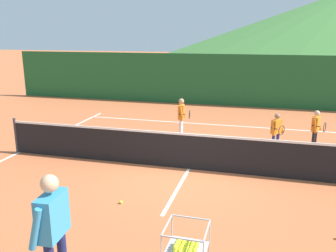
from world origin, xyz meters
The scene contains 13 objects.
ground_plane centered at (0.00, 0.00, 0.00)m, with size 120.00×120.00×0.00m, color #BC6038.
line_baseline_far centered at (0.00, 4.85, 0.00)m, with size 10.42×0.08×0.01m, color white.
line_sideline_west centered at (-5.21, 0.00, 0.00)m, with size 0.08×11.15×0.01m, color white.
line_service_center centered at (0.00, 0.00, 0.00)m, with size 0.08×5.16×0.01m, color white.
tennis_net centered at (0.00, 0.00, 0.50)m, with size 10.62×0.08×1.05m.
instructor centered at (-0.82, -4.92, 1.03)m, with size 0.48×0.77×1.72m.
student_0 centered at (-0.85, 2.81, 0.81)m, with size 0.47×0.62×1.35m.
student_1 centered at (2.22, 1.98, 0.72)m, with size 0.41×0.67×1.20m.
student_2 centered at (3.38, 2.55, 0.74)m, with size 0.41×0.68×1.23m.
ball_cart centered at (0.85, -4.33, 0.58)m, with size 0.58×0.58×0.90m.
tennis_ball_1 centered at (-2.85, -1.86, 0.03)m, with size 0.07×0.07×0.07m, color yellow.
tennis_ball_7 centered at (-0.98, -2.29, 0.03)m, with size 0.07×0.07×0.07m, color yellow.
windscreen_fence centered at (0.00, 8.84, 1.26)m, with size 22.93×0.08×2.51m, color #1E5B2D.
Camera 1 is at (1.73, -8.53, 3.45)m, focal length 37.63 mm.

